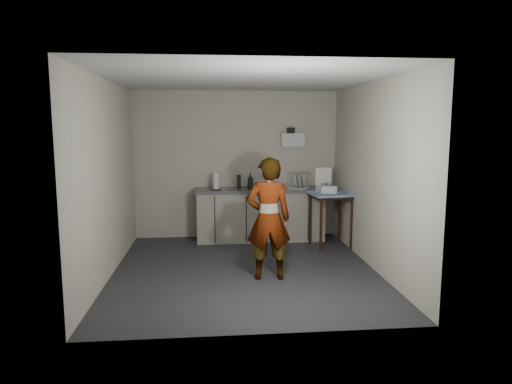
{
  "coord_description": "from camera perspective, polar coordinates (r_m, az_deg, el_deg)",
  "views": [
    {
      "loc": [
        -0.43,
        -6.12,
        1.99
      ],
      "look_at": [
        0.2,
        0.45,
        1.03
      ],
      "focal_mm": 32.0,
      "sensor_mm": 36.0,
      "label": 1
    }
  ],
  "objects": [
    {
      "name": "wall_shelf",
      "position": [
        8.17,
        4.6,
        6.54
      ],
      "size": [
        0.42,
        0.18,
        0.37
      ],
      "color": "white",
      "rests_on": "ground"
    },
    {
      "name": "wall_back",
      "position": [
        8.15,
        -2.46,
        3.41
      ],
      "size": [
        3.6,
        0.02,
        2.6
      ],
      "primitive_type": "cube",
      "color": "beige",
      "rests_on": "ground"
    },
    {
      "name": "soda_can",
      "position": [
        7.95,
        0.13,
        0.87
      ],
      "size": [
        0.06,
        0.06,
        0.11
      ],
      "primitive_type": "cylinder",
      "color": "red",
      "rests_on": "kitchen_counter"
    },
    {
      "name": "ground",
      "position": [
        6.45,
        -1.43,
        -9.69
      ],
      "size": [
        4.0,
        4.0,
        0.0
      ],
      "primitive_type": "plane",
      "color": "#252529",
      "rests_on": "ground"
    },
    {
      "name": "dark_bottle",
      "position": [
        7.88,
        -2.16,
        1.28
      ],
      "size": [
        0.07,
        0.07,
        0.24
      ],
      "primitive_type": "cylinder",
      "color": "black",
      "rests_on": "kitchen_counter"
    },
    {
      "name": "standing_man",
      "position": [
        5.91,
        1.56,
        -3.37
      ],
      "size": [
        0.59,
        0.39,
        1.6
      ],
      "primitive_type": "imported",
      "rotation": [
        0.0,
        0.0,
        3.13
      ],
      "color": "#B2A593",
      "rests_on": "ground"
    },
    {
      "name": "wall_left",
      "position": [
        6.31,
        -17.92,
        1.6
      ],
      "size": [
        0.02,
        4.0,
        2.6
      ],
      "primitive_type": "cube",
      "color": "beige",
      "rests_on": "ground"
    },
    {
      "name": "ceiling",
      "position": [
        6.17,
        -1.51,
        13.91
      ],
      "size": [
        3.6,
        4.0,
        0.01
      ],
      "primitive_type": "cube",
      "color": "white",
      "rests_on": "wall_back"
    },
    {
      "name": "dish_rack",
      "position": [
        8.05,
        5.33,
        0.97
      ],
      "size": [
        0.4,
        0.3,
        0.28
      ],
      "color": "silver",
      "rests_on": "kitchen_counter"
    },
    {
      "name": "side_table",
      "position": [
        7.57,
        9.34,
        -0.94
      ],
      "size": [
        0.78,
        0.78,
        0.91
      ],
      "rotation": [
        0.0,
        0.0,
        0.12
      ],
      "color": "#341A0B",
      "rests_on": "ground"
    },
    {
      "name": "soap_bottle",
      "position": [
        7.87,
        -0.71,
        1.4
      ],
      "size": [
        0.11,
        0.11,
        0.28
      ],
      "primitive_type": "imported",
      "rotation": [
        0.0,
        0.0,
        0.04
      ],
      "color": "black",
      "rests_on": "kitchen_counter"
    },
    {
      "name": "kitchen_counter",
      "position": [
        8.02,
        0.55,
        -2.97
      ],
      "size": [
        2.24,
        0.62,
        0.91
      ],
      "color": "black",
      "rests_on": "ground"
    },
    {
      "name": "bakery_box",
      "position": [
        7.57,
        8.72,
        0.64
      ],
      "size": [
        0.31,
        0.31,
        0.39
      ],
      "rotation": [
        0.0,
        0.0,
        0.09
      ],
      "color": "white",
      "rests_on": "side_table"
    },
    {
      "name": "wall_right",
      "position": [
        6.55,
        14.36,
        1.97
      ],
      "size": [
        0.02,
        4.0,
        2.6
      ],
      "primitive_type": "cube",
      "color": "beige",
      "rests_on": "ground"
    },
    {
      "name": "paper_towel",
      "position": [
        7.78,
        -5.02,
        1.28
      ],
      "size": [
        0.16,
        0.16,
        0.29
      ],
      "color": "black",
      "rests_on": "kitchen_counter"
    }
  ]
}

